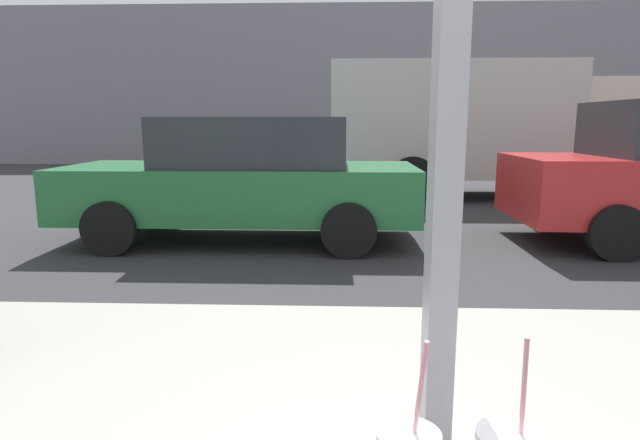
# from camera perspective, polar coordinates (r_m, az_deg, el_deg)

# --- Properties ---
(ground_plane) EXTENTS (60.00, 60.00, 0.00)m
(ground_plane) POSITION_cam_1_polar(r_m,az_deg,el_deg) (9.00, 3.44, 0.65)
(ground_plane) COLOR #2D2D30
(sidewalk_strip) EXTENTS (16.00, 2.80, 0.15)m
(sidewalk_strip) POSITION_cam_1_polar(r_m,az_deg,el_deg) (2.87, 6.01, -20.15)
(sidewalk_strip) COLOR #9E998E
(sidewalk_strip) RESTS_ON ground
(building_facade_far) EXTENTS (28.00, 1.20, 5.54)m
(building_facade_far) POSITION_cam_1_polar(r_m,az_deg,el_deg) (19.79, 2.92, 14.06)
(building_facade_far) COLOR gray
(building_facade_far) RESTS_ON ground
(parked_car_green) EXTENTS (4.46, 1.92, 1.59)m
(parked_car_green) POSITION_cam_1_polar(r_m,az_deg,el_deg) (6.94, -8.04, 4.46)
(parked_car_green) COLOR #236B38
(parked_car_green) RESTS_ON ground
(box_truck) EXTENTS (6.44, 2.44, 2.67)m
(box_truck) POSITION_cam_1_polar(r_m,az_deg,el_deg) (11.51, 17.35, 9.81)
(box_truck) COLOR beige
(box_truck) RESTS_ON ground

